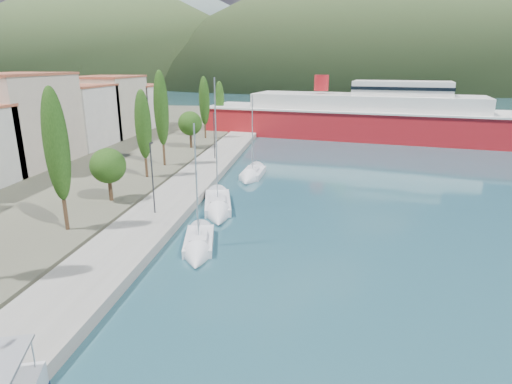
# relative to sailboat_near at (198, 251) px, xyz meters

# --- Properties ---
(ground) EXTENTS (1400.00, 1400.00, 0.00)m
(ground) POSITION_rel_sailboat_near_xyz_m (3.59, 110.42, -0.28)
(ground) COLOR #254E5A
(quay) EXTENTS (5.00, 88.00, 0.80)m
(quay) POSITION_rel_sailboat_near_xyz_m (-5.41, 16.42, 0.12)
(quay) COLOR gray
(quay) RESTS_ON ground
(hills_far) EXTENTS (1480.00, 900.00, 180.00)m
(hills_far) POSITION_rel_sailboat_near_xyz_m (142.18, 609.15, 77.11)
(hills_far) COLOR slate
(hills_far) RESTS_ON ground
(hills_near) EXTENTS (1010.00, 520.00, 115.00)m
(hills_near) POSITION_rel_sailboat_near_xyz_m (101.63, 362.92, 48.90)
(hills_near) COLOR #3D5029
(hills_near) RESTS_ON ground
(town_buildings) EXTENTS (9.20, 69.20, 11.30)m
(town_buildings) POSITION_rel_sailboat_near_xyz_m (-28.41, 27.33, 5.29)
(town_buildings) COLOR beige
(town_buildings) RESTS_ON land_strip
(tree_row) EXTENTS (3.62, 64.05, 11.70)m
(tree_row) POSITION_rel_sailboat_near_xyz_m (-10.87, 22.96, 5.75)
(tree_row) COLOR #47301E
(tree_row) RESTS_ON land_strip
(lamp_posts) EXTENTS (0.15, 44.36, 6.06)m
(lamp_posts) POSITION_rel_sailboat_near_xyz_m (-5.41, 6.20, 3.81)
(lamp_posts) COLOR #2D2D33
(lamp_posts) RESTS_ON quay
(sailboat_near) EXTENTS (3.45, 7.23, 10.00)m
(sailboat_near) POSITION_rel_sailboat_near_xyz_m (0.00, 0.00, 0.00)
(sailboat_near) COLOR silver
(sailboat_near) RESTS_ON ground
(sailboat_mid) EXTENTS (4.38, 9.25, 12.88)m
(sailboat_mid) POSITION_rel_sailboat_near_xyz_m (-0.48, 8.55, 0.03)
(sailboat_mid) COLOR silver
(sailboat_mid) RESTS_ON ground
(sailboat_far) EXTENTS (2.69, 7.29, 10.54)m
(sailboat_far) POSITION_rel_sailboat_near_xyz_m (0.56, 20.79, 0.02)
(sailboat_far) COLOR silver
(sailboat_far) RESTS_ON ground
(ferry) EXTENTS (59.98, 23.35, 11.66)m
(ferry) POSITION_rel_sailboat_near_xyz_m (16.80, 52.97, 3.27)
(ferry) COLOR #A8161C
(ferry) RESTS_ON ground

